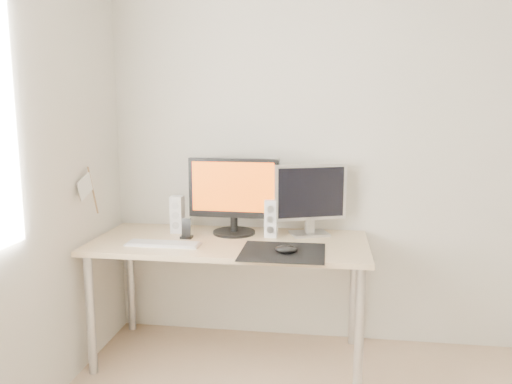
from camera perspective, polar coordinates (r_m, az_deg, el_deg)
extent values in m
plane|color=silver|center=(3.18, 14.98, 4.84)|extent=(3.50, 0.00, 3.50)
cube|color=black|center=(2.69, 3.07, -6.87)|extent=(0.45, 0.40, 0.00)
ellipsoid|color=black|center=(2.66, 3.45, -6.58)|extent=(0.12, 0.07, 0.04)
cube|color=#D1B587|center=(2.93, -3.04, -5.84)|extent=(1.60, 0.70, 0.03)
cylinder|color=silver|center=(3.02, -18.38, -13.16)|extent=(0.05, 0.05, 0.70)
cylinder|color=silver|center=(2.74, 11.72, -15.30)|extent=(0.05, 0.05, 0.70)
cylinder|color=silver|center=(3.52, -14.14, -9.72)|extent=(0.05, 0.05, 0.70)
cylinder|color=silver|center=(3.27, 11.10, -11.06)|extent=(0.05, 0.05, 0.70)
cylinder|color=black|center=(3.09, -2.52, -4.62)|extent=(0.27, 0.27, 0.02)
cylinder|color=black|center=(3.07, -2.53, -3.39)|extent=(0.05, 0.05, 0.12)
cube|color=black|center=(3.02, -2.58, 0.46)|extent=(0.55, 0.06, 0.36)
cube|color=orange|center=(2.99, -2.68, 0.57)|extent=(0.50, 0.02, 0.30)
cube|color=silver|center=(3.07, 6.12, -4.75)|extent=(0.26, 0.23, 0.01)
cube|color=#ABABAE|center=(3.06, 6.14, -3.71)|extent=(0.06, 0.06, 0.10)
cube|color=silver|center=(3.02, 6.21, 0.00)|extent=(0.43, 0.20, 0.34)
cube|color=black|center=(3.00, 6.35, -0.07)|extent=(0.38, 0.15, 0.30)
cube|color=white|center=(3.13, -8.97, -2.53)|extent=(0.07, 0.08, 0.23)
cylinder|color=#ADADAF|center=(3.11, -9.17, -3.81)|extent=(0.04, 0.01, 0.04)
cylinder|color=silver|center=(3.09, -9.20, -2.69)|extent=(0.04, 0.01, 0.04)
cylinder|color=silver|center=(3.08, -9.23, -1.56)|extent=(0.04, 0.01, 0.04)
cube|color=white|center=(2.99, 1.72, -2.97)|extent=(0.07, 0.08, 0.23)
cylinder|color=#ADADB0|center=(2.97, 1.62, -4.32)|extent=(0.04, 0.01, 0.04)
cylinder|color=silver|center=(2.95, 1.63, -3.15)|extent=(0.04, 0.01, 0.04)
cylinder|color=silver|center=(2.94, 1.64, -1.97)|extent=(0.04, 0.01, 0.04)
cube|color=silver|center=(2.88, -10.56, -5.89)|extent=(0.42, 0.13, 0.01)
cube|color=silver|center=(2.87, -10.56, -5.73)|extent=(0.40, 0.11, 0.01)
cube|color=black|center=(3.00, -7.94, -5.12)|extent=(0.07, 0.06, 0.01)
cube|color=black|center=(2.99, -7.97, -3.99)|extent=(0.05, 0.02, 0.11)
cylinder|color=#A57F54|center=(3.05, -18.14, 0.15)|extent=(0.01, 0.10, 0.29)
cube|color=white|center=(2.96, -18.91, 0.63)|extent=(0.00, 0.19, 0.15)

